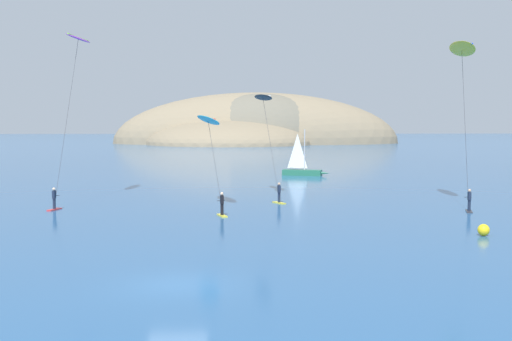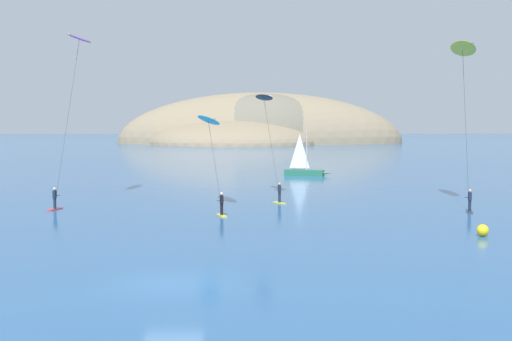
{
  "view_description": "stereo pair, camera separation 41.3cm",
  "coord_description": "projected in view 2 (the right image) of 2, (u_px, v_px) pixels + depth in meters",
  "views": [
    {
      "loc": [
        2.02,
        -26.28,
        6.8
      ],
      "look_at": [
        4.36,
        21.99,
        3.02
      ],
      "focal_mm": 45.0,
      "sensor_mm": 36.0,
      "label": 1
    },
    {
      "loc": [
        2.43,
        -26.3,
        6.8
      ],
      "look_at": [
        4.36,
        21.99,
        3.02
      ],
      "focal_mm": 45.0,
      "sensor_mm": 36.0,
      "label": 2
    }
  ],
  "objects": [
    {
      "name": "ground_plane",
      "position": [
        172.0,
        284.0,
        26.63
      ],
      "size": [
        600.0,
        600.0,
        0.0
      ],
      "primitive_type": "plane",
      "color": "#285689"
    },
    {
      "name": "headland_island",
      "position": [
        257.0,
        143.0,
        189.07
      ],
      "size": [
        85.13,
        47.65,
        30.16
      ],
      "color": "#6B6656",
      "rests_on": "ground"
    },
    {
      "name": "sailboat_near",
      "position": [
        307.0,
        170.0,
        79.12
      ],
      "size": [
        5.91,
        2.83,
        5.7
      ],
      "color": "#23664C",
      "rests_on": "ground"
    },
    {
      "name": "kitesurfer_cyan",
      "position": [
        209.0,
        126.0,
        49.2
      ],
      "size": [
        2.76,
        7.73,
        7.27
      ],
      "color": "yellow",
      "rests_on": "ground"
    },
    {
      "name": "kitesurfer_purple",
      "position": [
        77.0,
        54.0,
        53.22
      ],
      "size": [
        2.07,
        9.23,
        13.96
      ],
      "color": "red",
      "rests_on": "ground"
    },
    {
      "name": "kitesurfer_black",
      "position": [
        265.0,
        107.0,
        56.42
      ],
      "size": [
        2.58,
        8.11,
        9.15
      ],
      "color": "yellow",
      "rests_on": "ground"
    },
    {
      "name": "kitesurfer_yellow",
      "position": [
        463.0,
        58.0,
        49.59
      ],
      "size": [
        2.0,
        6.88,
        12.94
      ],
      "color": "#2D2D33",
      "rests_on": "ground"
    },
    {
      "name": "marker_buoy",
      "position": [
        483.0,
        230.0,
        37.68
      ],
      "size": [
        0.7,
        0.7,
        0.7
      ],
      "primitive_type": "sphere",
      "color": "yellow",
      "rests_on": "ground"
    }
  ]
}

